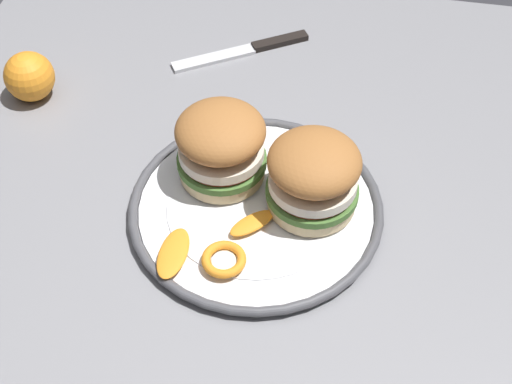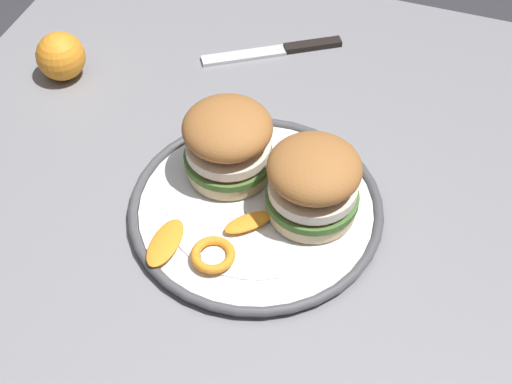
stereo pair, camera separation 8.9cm
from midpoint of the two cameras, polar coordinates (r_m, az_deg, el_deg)
dining_table at (r=0.98m, az=-4.97°, el=-8.85°), size 1.18×0.95×0.76m
dinner_plate at (r=0.93m, az=-2.75°, el=-1.40°), size 0.32×0.32×0.02m
sandwich_half_left at (r=0.92m, az=-5.48°, el=3.50°), size 0.14×0.14×0.10m
sandwich_half_right at (r=0.88m, az=1.57°, el=1.14°), size 0.15×0.15×0.10m
orange_peel_curled at (r=0.86m, az=-5.45°, el=-5.37°), size 0.07×0.07×0.01m
orange_peel_strip_long at (r=0.88m, az=-9.29°, el=-4.83°), size 0.08×0.04×0.01m
orange_peel_strip_short at (r=0.90m, az=-3.15°, el=-2.57°), size 0.06×0.06×0.01m
whole_orange at (r=1.13m, az=-19.25°, el=8.28°), size 0.07×0.07×0.07m
table_knife at (r=1.17m, az=-2.63°, el=10.81°), size 0.13×0.20×0.01m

